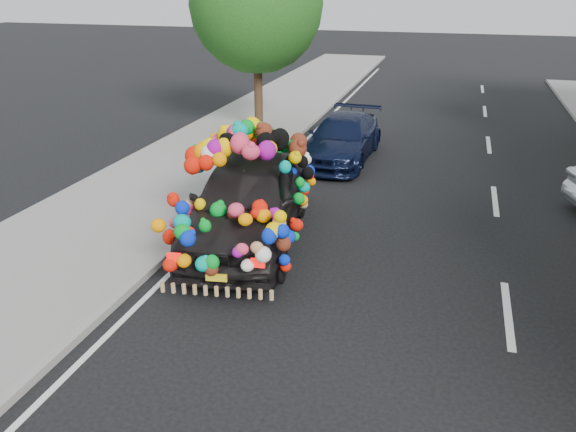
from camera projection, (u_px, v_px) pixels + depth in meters
The scene contains 7 objects.
ground at pixel (285, 281), 9.59m from camera, with size 100.00×100.00×0.00m, color black.
sidewalk at pixel (69, 246), 10.70m from camera, with size 4.00×60.00×0.12m, color gray.
kerb at pixel (161, 260), 10.19m from camera, with size 0.15×60.00×0.13m, color gray.
lane_markings at pixel (508, 314), 8.64m from camera, with size 6.00×50.00×0.01m, color silver, non-canonical shape.
tree_near_sidewalk at pixel (257, 5), 17.41m from camera, with size 4.20×4.20×6.13m.
plush_art_car at pixel (247, 183), 10.68m from camera, with size 3.04×5.33×2.30m.
navy_sedan at pixel (342, 139), 15.82m from camera, with size 1.72×4.22×1.23m, color black.
Camera 1 is at (2.46, -8.03, 4.77)m, focal length 35.00 mm.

